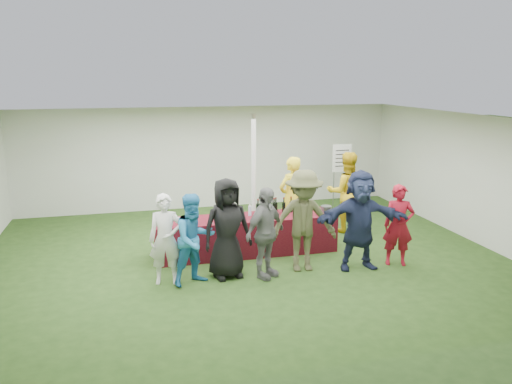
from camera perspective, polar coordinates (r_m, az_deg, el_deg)
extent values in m
plane|color=#284719|center=(9.92, -1.38, -7.40)|extent=(60.00, 60.00, 0.00)
plane|color=white|center=(13.39, -5.29, 3.94)|extent=(10.00, 0.00, 10.00)
plane|color=white|center=(5.87, 7.49, -8.31)|extent=(10.00, 0.00, 10.00)
plane|color=white|center=(11.69, 23.21, 1.56)|extent=(0.00, 8.00, 8.00)
plane|color=white|center=(9.32, -1.47, 8.33)|extent=(10.00, 10.00, 0.00)
cylinder|color=silver|center=(10.79, -0.27, 1.75)|extent=(0.10, 0.10, 2.70)
cube|color=maroon|center=(10.01, -1.11, -4.95)|extent=(3.60, 0.80, 0.75)
cylinder|color=black|center=(10.04, 0.23, -2.00)|extent=(0.07, 0.07, 0.22)
cylinder|color=black|center=(10.00, 0.23, -1.17)|extent=(0.03, 0.03, 0.08)
cylinder|color=maroon|center=(9.99, 0.23, -0.88)|extent=(0.03, 0.03, 0.02)
cylinder|color=black|center=(10.08, 0.81, -1.93)|extent=(0.07, 0.07, 0.22)
cylinder|color=black|center=(10.04, 0.81, -1.11)|extent=(0.03, 0.03, 0.08)
cylinder|color=maroon|center=(10.03, 0.81, -0.82)|extent=(0.03, 0.03, 0.02)
cylinder|color=black|center=(10.12, 2.07, -1.88)|extent=(0.07, 0.07, 0.22)
cylinder|color=black|center=(10.08, 2.08, -1.06)|extent=(0.03, 0.03, 0.08)
cylinder|color=maroon|center=(10.07, 2.08, -0.77)|extent=(0.03, 0.03, 0.02)
cylinder|color=black|center=(10.18, 2.28, -1.80)|extent=(0.07, 0.07, 0.22)
cylinder|color=black|center=(10.14, 2.28, -0.98)|extent=(0.03, 0.03, 0.08)
cylinder|color=maroon|center=(10.13, 2.29, -0.69)|extent=(0.03, 0.03, 0.02)
cylinder|color=black|center=(10.18, 3.19, -1.80)|extent=(0.07, 0.07, 0.22)
cylinder|color=black|center=(10.15, 3.20, -0.98)|extent=(0.03, 0.03, 0.08)
cylinder|color=maroon|center=(10.13, 3.21, -0.69)|extent=(0.03, 0.03, 0.02)
cylinder|color=black|center=(10.26, 4.02, -1.70)|extent=(0.07, 0.07, 0.22)
cylinder|color=black|center=(10.22, 4.03, -0.88)|extent=(0.03, 0.03, 0.08)
cylinder|color=maroon|center=(10.21, 4.04, -0.60)|extent=(0.03, 0.03, 0.02)
cylinder|color=silver|center=(9.45, -8.79, -3.81)|extent=(0.06, 0.06, 0.00)
cylinder|color=silver|center=(9.44, -8.80, -3.58)|extent=(0.01, 0.01, 0.07)
cylinder|color=silver|center=(9.41, -8.82, -3.12)|extent=(0.06, 0.06, 0.08)
cylinder|color=silver|center=(9.45, -7.05, -3.76)|extent=(0.06, 0.06, 0.00)
cylinder|color=silver|center=(9.43, -7.06, -3.53)|extent=(0.01, 0.01, 0.07)
cylinder|color=silver|center=(9.41, -7.07, -3.07)|extent=(0.06, 0.06, 0.08)
cylinder|color=silver|center=(9.53, -5.14, -3.56)|extent=(0.06, 0.06, 0.00)
cylinder|color=silver|center=(9.52, -5.14, -3.33)|extent=(0.01, 0.01, 0.07)
cylinder|color=silver|center=(9.50, -5.15, -2.87)|extent=(0.06, 0.06, 0.08)
cylinder|color=#42070E|center=(9.51, -5.15, -3.04)|extent=(0.05, 0.05, 0.02)
cylinder|color=silver|center=(9.58, -2.39, -3.42)|extent=(0.06, 0.06, 0.00)
cylinder|color=silver|center=(9.57, -2.39, -3.20)|extent=(0.01, 0.01, 0.07)
cylinder|color=silver|center=(9.55, -2.40, -2.74)|extent=(0.06, 0.06, 0.08)
cylinder|color=#42070E|center=(9.56, -2.40, -2.91)|extent=(0.05, 0.05, 0.02)
cylinder|color=silver|center=(10.06, 6.25, -2.68)|extent=(0.06, 0.06, 0.00)
cylinder|color=silver|center=(10.05, 6.26, -2.46)|extent=(0.01, 0.01, 0.07)
cylinder|color=silver|center=(10.03, 6.27, -2.02)|extent=(0.06, 0.06, 0.08)
cylinder|color=#42070E|center=(10.04, 6.26, -2.18)|extent=(0.05, 0.05, 0.02)
cylinder|color=silver|center=(9.97, -0.71, -2.17)|extent=(0.07, 0.07, 0.20)
cylinder|color=silver|center=(9.94, -0.71, -1.53)|extent=(0.03, 0.03, 0.03)
cube|color=white|center=(10.40, 7.38, -2.11)|extent=(0.25, 0.18, 0.03)
cylinder|color=slate|center=(10.15, 8.01, -2.08)|extent=(0.22, 0.22, 0.18)
cylinder|color=slate|center=(12.92, 8.83, -0.13)|extent=(0.02, 0.02, 1.10)
cylinder|color=slate|center=(13.08, 10.44, -0.03)|extent=(0.02, 0.02, 1.10)
cube|color=white|center=(12.82, 9.79, 3.84)|extent=(0.50, 0.02, 0.70)
cube|color=black|center=(12.78, 9.86, 4.72)|extent=(0.36, 0.01, 0.02)
cube|color=black|center=(12.79, 9.84, 4.27)|extent=(0.36, 0.01, 0.02)
cube|color=black|center=(12.81, 9.82, 3.83)|extent=(0.36, 0.01, 0.02)
cube|color=black|center=(12.82, 9.80, 3.39)|extent=(0.36, 0.01, 0.02)
cube|color=black|center=(12.84, 9.79, 2.95)|extent=(0.36, 0.01, 0.02)
imported|color=yellow|center=(10.82, 4.05, -0.67)|extent=(0.78, 0.66, 1.81)
imported|color=gold|center=(11.45, 10.27, -0.01)|extent=(1.02, 0.86, 1.83)
imported|color=silver|center=(8.61, -10.28, -5.34)|extent=(0.62, 0.45, 1.57)
imported|color=teal|center=(8.52, -7.05, -5.39)|extent=(0.94, 0.85, 1.58)
imported|color=black|center=(8.73, -3.34, -4.16)|extent=(0.95, 0.70, 1.78)
imported|color=slate|center=(8.70, 1.07, -4.71)|extent=(1.01, 0.88, 1.63)
imported|color=#47492B|center=(9.03, 5.45, -3.31)|extent=(1.27, 0.82, 1.87)
imported|color=#1D2543|center=(9.27, 11.77, -3.17)|extent=(1.75, 0.69, 1.85)
imported|color=maroon|center=(9.68, 15.98, -3.67)|extent=(0.65, 0.54, 1.54)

